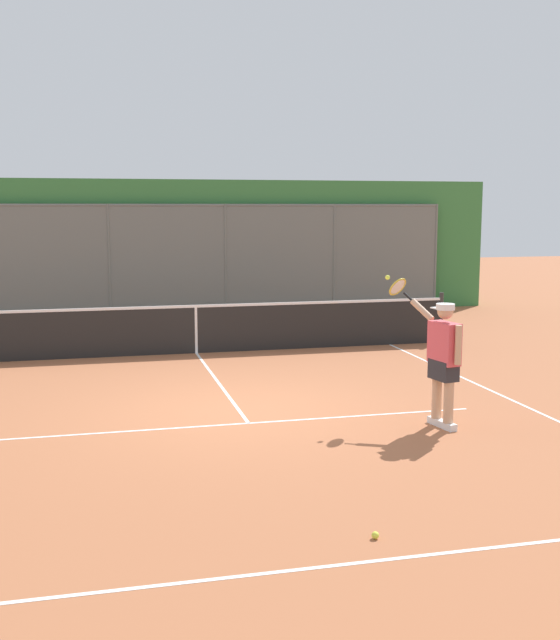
{
  "coord_description": "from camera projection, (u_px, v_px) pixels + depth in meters",
  "views": [
    {
      "loc": [
        1.99,
        10.62,
        2.86
      ],
      "look_at": [
        -0.97,
        -1.5,
        1.05
      ],
      "focal_mm": 43.74,
      "sensor_mm": 36.0,
      "label": 1
    }
  ],
  "objects": [
    {
      "name": "ground_plane",
      "position": [
        239.0,
        410.0,
        11.08
      ],
      "size": [
        60.0,
        60.0,
        0.0
      ],
      "primitive_type": "plane",
      "color": "#A8603D"
    },
    {
      "name": "tennis_net",
      "position": [
        196.0,
        328.0,
        15.32
      ],
      "size": [
        10.55,
        0.09,
        1.07
      ],
      "color": "#2D2D2D",
      "rests_on": "ground"
    },
    {
      "name": "court_line_markings",
      "position": [
        253.0,
        430.0,
        10.09
      ],
      "size": [
        8.21,
        9.48,
        0.01
      ],
      "color": "white",
      "rests_on": "ground"
    },
    {
      "name": "tennis_player",
      "position": [
        443.0,
        355.0,
        10.11
      ],
      "size": [
        0.66,
        1.31,
        1.93
      ],
      "rotation": [
        0.0,
        0.0,
        -1.38
      ],
      "color": "silver",
      "rests_on": "ground"
    },
    {
      "name": "tennis_ball_near_baseline",
      "position": [
        375.0,
        535.0,
        6.78
      ],
      "size": [
        0.07,
        0.07,
        0.07
      ],
      "primitive_type": "sphere",
      "color": "#D6E042",
      "rests_on": "ground"
    },
    {
      "name": "fence_backdrop",
      "position": [
        166.0,
        248.0,
        20.81
      ],
      "size": [
        18.04,
        1.37,
        3.58
      ],
      "color": "slate",
      "rests_on": "ground"
    }
  ]
}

